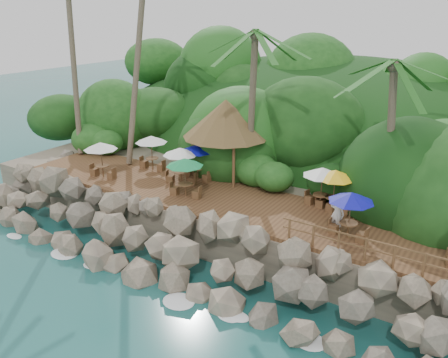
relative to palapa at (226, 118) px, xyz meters
The scene contains 11 objects.
ground 10.95m from the palapa, 78.49° to the right, with size 140.00×140.00×0.00m, color #19514F.
land_base 8.57m from the palapa, 74.96° to the left, with size 32.00×25.20×2.10m, color gray.
jungle_hill 15.63m from the palapa, 82.66° to the left, with size 44.80×28.00×15.40m, color #143811.
seawall 8.69m from the palapa, 75.38° to the right, with size 29.00×4.00×2.30m, color gray, non-canonical shape.
terrace 5.10m from the palapa, 59.16° to the right, with size 26.00×5.00×0.20m, color brown.
jungle_foliage 8.47m from the palapa, 72.55° to the left, with size 44.00×16.00×12.00m, color #143811, non-canonical shape.
foam_line 10.68m from the palapa, 78.11° to the right, with size 25.20×0.80×0.06m.
palapa is the anchor object (origin of this frame).
dining_clusters 4.14m from the palapa, 46.42° to the right, with size 21.63×4.68×2.15m.
railing 11.76m from the palapa, 28.58° to the right, with size 7.20×0.10×1.00m.
waiter 9.32m from the palapa, 24.05° to the right, with size 0.67×0.44×1.83m, color white.
Camera 1 is at (12.10, -12.96, 11.80)m, focal length 36.94 mm.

